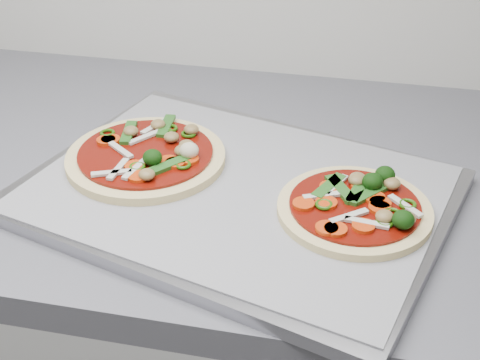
# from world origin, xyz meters

# --- Properties ---
(countertop) EXTENTS (3.60, 0.60, 0.04)m
(countertop) POSITION_xyz_m (0.00, 1.30, 0.88)
(countertop) COLOR #5B5A61
(countertop) RESTS_ON base_cabinet
(baking_tray) EXTENTS (0.57, 0.49, 0.02)m
(baking_tray) POSITION_xyz_m (-0.29, 1.22, 0.91)
(baking_tray) COLOR #97969C
(baking_tray) RESTS_ON countertop
(parchment) EXTENTS (0.54, 0.45, 0.00)m
(parchment) POSITION_xyz_m (-0.29, 1.22, 0.92)
(parchment) COLOR gray
(parchment) RESTS_ON baking_tray
(pizza_left) EXTENTS (0.28, 0.28, 0.03)m
(pizza_left) POSITION_xyz_m (-0.42, 1.25, 0.93)
(pizza_left) COLOR #E6C880
(pizza_left) RESTS_ON parchment
(pizza_right) EXTENTS (0.21, 0.21, 0.03)m
(pizza_right) POSITION_xyz_m (-0.15, 1.19, 0.93)
(pizza_right) COLOR #E6C880
(pizza_right) RESTS_ON parchment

